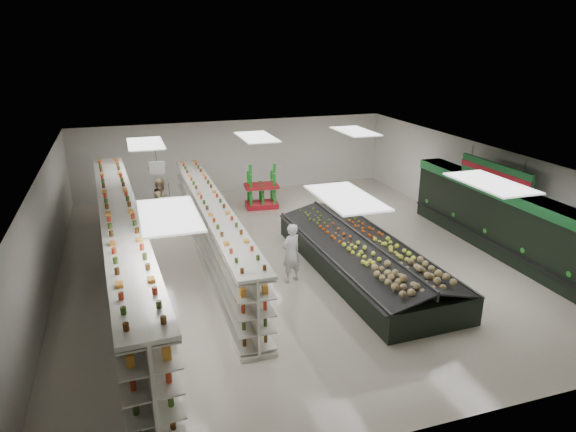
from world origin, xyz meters
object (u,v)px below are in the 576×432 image
object	(u,v)px
gondola_center	(213,233)
shopper_main	(291,253)
produce_island	(363,256)
shopper_background	(162,201)
soda_endcap	(261,188)
gondola_left	(124,254)

from	to	relation	value
gondola_center	shopper_main	bearing A→B (deg)	-49.41
produce_island	gondola_center	bearing A→B (deg)	151.20
gondola_center	shopper_background	distance (m)	4.18
soda_endcap	produce_island	bearing A→B (deg)	-79.90
gondola_left	produce_island	size ratio (longest dim) A/B	1.76
gondola_left	produce_island	xyz separation A→B (m)	(6.73, -1.01, -0.55)
soda_endcap	shopper_background	world-z (taller)	shopper_background
gondola_left	shopper_main	bearing A→B (deg)	-14.82
gondola_center	produce_island	distance (m)	4.67
soda_endcap	shopper_main	distance (m)	6.91
gondola_left	soda_endcap	size ratio (longest dim) A/B	7.72
soda_endcap	shopper_main	xyz separation A→B (m)	(-1.00, -6.83, 0.04)
soda_endcap	shopper_background	distance (m)	4.09
gondola_left	produce_island	world-z (taller)	gondola_left
produce_island	shopper_background	world-z (taller)	shopper_background
gondola_left	gondola_center	world-z (taller)	gondola_left
gondola_left	shopper_background	xyz separation A→B (m)	(1.46, 5.24, -0.19)
gondola_left	shopper_main	xyz separation A→B (m)	(4.50, -0.95, -0.19)
shopper_main	shopper_background	xyz separation A→B (m)	(-3.04, 6.19, -0.00)
gondola_center	shopper_background	world-z (taller)	gondola_center
gondola_left	soda_endcap	distance (m)	8.05
gondola_center	produce_island	size ratio (longest dim) A/B	1.49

